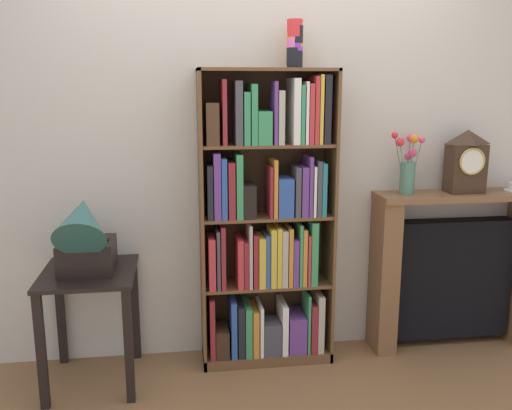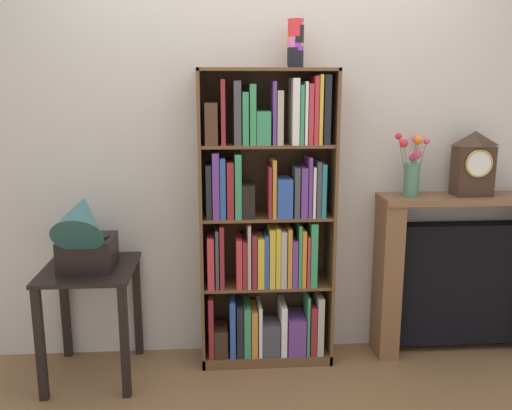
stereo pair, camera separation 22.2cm
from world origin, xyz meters
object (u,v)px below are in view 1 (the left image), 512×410
Objects in this scene: bookshelf at (267,230)px; cup_stack at (295,44)px; fireplace_mantel at (452,270)px; gramophone at (84,235)px; mantel_clock at (466,161)px; side_table_left at (90,298)px; flower_vase at (408,167)px.

cup_stack is at bearing 12.35° from bookshelf.
bookshelf is at bearing -178.04° from fireplace_mantel.
bookshelf is 1.03m from gramophone.
cup_stack is 1.26m from mantel_clock.
flower_vase reaches higher than side_table_left.
cup_stack reaches higher than flower_vase.
gramophone is at bearing -173.51° from flower_vase.
side_table_left is 1.75× the size of flower_vase.
bookshelf reaches higher than mantel_clock.
cup_stack is 0.71× the size of flower_vase.
bookshelf is 1.07m from cup_stack.
cup_stack is 0.52× the size of gramophone.
bookshelf is at bearing -179.19° from mantel_clock.
bookshelf is at bearing -167.65° from cup_stack.
gramophone is 1.90m from flower_vase.
gramophone is at bearing -174.72° from mantel_clock.
mantel_clock is (2.23, 0.21, 0.32)m from gramophone.
mantel_clock reaches higher than fireplace_mantel.
mantel_clock is (2.23, 0.15, 0.70)m from side_table_left.
flower_vase is at bearing -0.92° from cup_stack.
side_table_left is 2.34m from mantel_clock.
fireplace_mantel is at bearing 5.94° from gramophone.
bookshelf is 1.66× the size of fireplace_mantel.
flower_vase is at bearing 6.49° from gramophone.
bookshelf reaches higher than gramophone.
side_table_left is at bearing -172.69° from bookshelf.
cup_stack is 0.99m from flower_vase.
gramophone is 2.26m from fireplace_mantel.
fireplace_mantel is 0.76m from flower_vase.
mantel_clock is at bearing 3.76° from side_table_left.
bookshelf reaches higher than fireplace_mantel.
cup_stack reaches higher than side_table_left.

